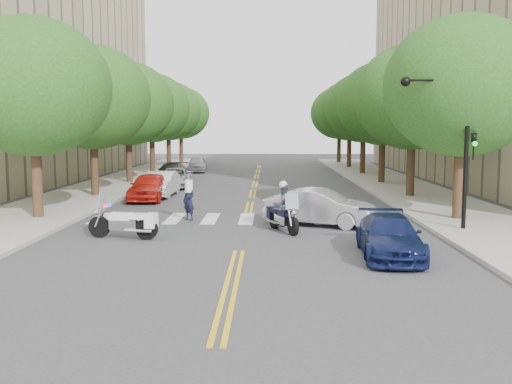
{
  "coord_description": "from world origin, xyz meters",
  "views": [
    {
      "loc": [
        0.9,
        -17.63,
        3.84
      ],
      "look_at": [
        0.43,
        5.22,
        1.3
      ],
      "focal_mm": 40.0,
      "sensor_mm": 36.0,
      "label": 1
    }
  ],
  "objects_px": {
    "motorcycle_police": "(283,209)",
    "sedan_blue": "(389,236)",
    "convertible": "(320,207)",
    "motorcycle_parked": "(129,223)",
    "officer_standing": "(189,201)"
  },
  "relations": [
    {
      "from": "sedan_blue",
      "to": "officer_standing",
      "type": "bearing_deg",
      "value": 139.32
    },
    {
      "from": "motorcycle_police",
      "to": "sedan_blue",
      "type": "relative_size",
      "value": 0.53
    },
    {
      "from": "motorcycle_police",
      "to": "convertible",
      "type": "height_order",
      "value": "motorcycle_police"
    },
    {
      "from": "convertible",
      "to": "sedan_blue",
      "type": "relative_size",
      "value": 1.04
    },
    {
      "from": "motorcycle_parked",
      "to": "sedan_blue",
      "type": "height_order",
      "value": "motorcycle_parked"
    },
    {
      "from": "motorcycle_police",
      "to": "officer_standing",
      "type": "distance_m",
      "value": 4.65
    },
    {
      "from": "motorcycle_parked",
      "to": "sedan_blue",
      "type": "xyz_separation_m",
      "value": [
        8.53,
        -2.63,
        0.04
      ]
    },
    {
      "from": "motorcycle_police",
      "to": "convertible",
      "type": "xyz_separation_m",
      "value": [
        1.53,
        1.37,
        -0.12
      ]
    },
    {
      "from": "convertible",
      "to": "sedan_blue",
      "type": "distance_m",
      "value": 5.77
    },
    {
      "from": "motorcycle_police",
      "to": "convertible",
      "type": "relative_size",
      "value": 0.51
    },
    {
      "from": "motorcycle_police",
      "to": "sedan_blue",
      "type": "height_order",
      "value": "motorcycle_police"
    },
    {
      "from": "officer_standing",
      "to": "convertible",
      "type": "xyz_separation_m",
      "value": [
        5.4,
        -1.21,
        -0.09
      ]
    },
    {
      "from": "officer_standing",
      "to": "sedan_blue",
      "type": "bearing_deg",
      "value": -6.57
    },
    {
      "from": "motorcycle_police",
      "to": "sedan_blue",
      "type": "distance_m",
      "value": 5.21
    },
    {
      "from": "motorcycle_parked",
      "to": "convertible",
      "type": "height_order",
      "value": "motorcycle_parked"
    }
  ]
}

